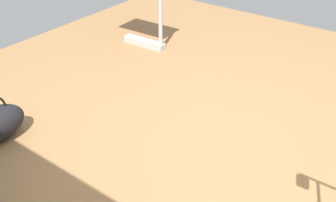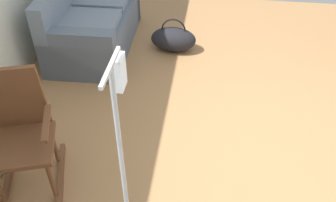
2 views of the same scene
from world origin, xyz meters
The scene contains 4 objects.
ground_plane centered at (0.00, 0.00, 0.00)m, with size 6.60×6.60×0.00m, color #9E7247.
couch centered at (1.63, 1.99, 0.31)m, with size 1.62×0.89×0.85m.
rocking_chair centered at (-0.50, 1.89, 0.50)m, with size 0.87×0.68×1.05m.
duffel_bag centered at (1.66, 0.98, 0.15)m, with size 0.34×0.57×0.43m.
Camera 2 is at (-2.34, 0.52, 2.48)m, focal length 39.63 mm.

